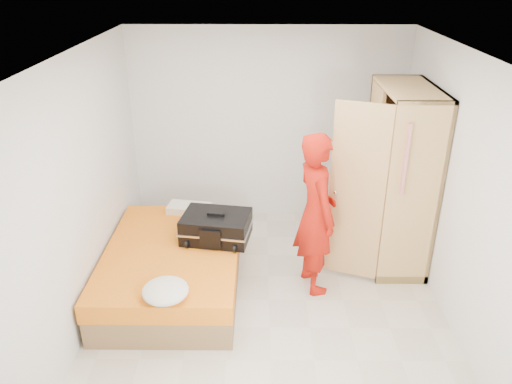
{
  "coord_description": "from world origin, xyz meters",
  "views": [
    {
      "loc": [
        -0.1,
        -4.36,
        3.33
      ],
      "look_at": [
        -0.14,
        0.6,
        1.0
      ],
      "focal_mm": 35.0,
      "sensor_mm": 36.0,
      "label": 1
    }
  ],
  "objects_px": {
    "bed": "(173,268)",
    "suitcase": "(216,227)",
    "round_cushion": "(166,291)",
    "person": "(316,214)",
    "wardrobe": "(395,183)"
  },
  "relations": [
    {
      "from": "bed",
      "to": "wardrobe",
      "type": "distance_m",
      "value": 2.69
    },
    {
      "from": "bed",
      "to": "wardrobe",
      "type": "xyz_separation_m",
      "value": [
        2.5,
        0.64,
        0.75
      ]
    },
    {
      "from": "person",
      "to": "suitcase",
      "type": "bearing_deg",
      "value": 65.59
    },
    {
      "from": "person",
      "to": "round_cushion",
      "type": "relative_size",
      "value": 4.18
    },
    {
      "from": "bed",
      "to": "suitcase",
      "type": "distance_m",
      "value": 0.65
    },
    {
      "from": "wardrobe",
      "to": "suitcase",
      "type": "relative_size",
      "value": 2.57
    },
    {
      "from": "bed",
      "to": "person",
      "type": "bearing_deg",
      "value": 2.4
    },
    {
      "from": "round_cushion",
      "to": "suitcase",
      "type": "bearing_deg",
      "value": 70.82
    },
    {
      "from": "wardrobe",
      "to": "round_cushion",
      "type": "bearing_deg",
      "value": -148.06
    },
    {
      "from": "suitcase",
      "to": "round_cushion",
      "type": "bearing_deg",
      "value": -100.16
    },
    {
      "from": "bed",
      "to": "round_cushion",
      "type": "relative_size",
      "value": 4.72
    },
    {
      "from": "wardrobe",
      "to": "person",
      "type": "height_order",
      "value": "wardrobe"
    },
    {
      "from": "wardrobe",
      "to": "suitcase",
      "type": "height_order",
      "value": "wardrobe"
    },
    {
      "from": "person",
      "to": "suitcase",
      "type": "relative_size",
      "value": 2.19
    },
    {
      "from": "person",
      "to": "round_cushion",
      "type": "xyz_separation_m",
      "value": [
        -1.45,
        -0.93,
        -0.31
      ]
    }
  ]
}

